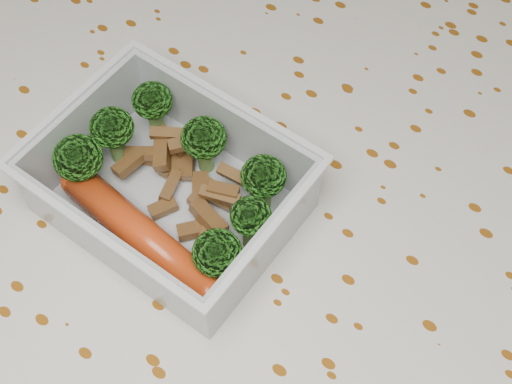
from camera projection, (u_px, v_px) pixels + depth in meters
The scene contains 6 objects.
dining_table at pixel (254, 266), 0.57m from camera, with size 1.40×0.90×0.75m.
tablecloth at pixel (254, 236), 0.52m from camera, with size 1.46×0.96×0.19m.
lunch_container at pixel (171, 193), 0.47m from camera, with size 0.17×0.13×0.06m.
broccoli_florets at pixel (175, 167), 0.47m from camera, with size 0.15×0.10×0.05m.
meat_pile at pixel (187, 182), 0.48m from camera, with size 0.10×0.07×0.03m.
sausage at pixel (141, 234), 0.46m from camera, with size 0.15×0.04×0.02m.
Camera 1 is at (0.15, -0.20, 1.18)m, focal length 50.00 mm.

